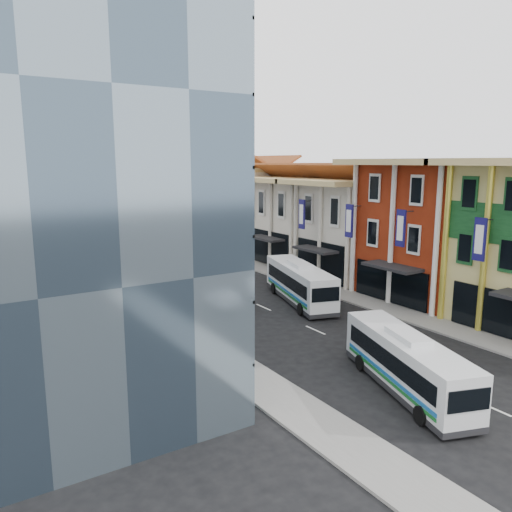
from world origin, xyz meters
TOP-DOWN VIEW (x-y plane):
  - ground at (0.00, 0.00)m, footprint 200.00×200.00m
  - sidewalk_right at (8.50, 22.00)m, footprint 3.00×90.00m
  - sidewalk_left at (-8.50, 22.00)m, footprint 3.00×90.00m
  - shophouse_red at (14.00, 17.00)m, footprint 8.00×10.00m
  - shophouse_cream_near at (14.00, 26.50)m, footprint 8.00×9.00m
  - shophouse_cream_mid at (14.00, 35.50)m, footprint 8.00×9.00m
  - shophouse_cream_far at (14.00, 46.00)m, footprint 8.00×12.00m
  - office_tower at (-17.00, 19.00)m, footprint 12.00×26.00m
  - office_block_far at (-16.00, 42.00)m, footprint 10.00×18.00m
  - bus_left_near at (-2.20, 4.62)m, footprint 5.62×10.61m
  - bus_left_far at (-4.25, 28.47)m, footprint 7.56×12.86m
  - bus_right at (3.57, 21.66)m, footprint 5.76×11.61m

SIDE VIEW (x-z plane):
  - ground at x=0.00m, z-range 0.00..0.00m
  - sidewalk_right at x=8.50m, z-range 0.00..0.15m
  - sidewalk_left at x=-8.50m, z-range 0.00..0.15m
  - bus_left_near at x=-2.20m, z-range 0.00..3.33m
  - bus_right at x=3.57m, z-range 0.00..3.63m
  - bus_left_far at x=-4.25m, z-range 0.00..4.07m
  - shophouse_cream_near at x=14.00m, z-range 0.00..10.00m
  - shophouse_cream_mid at x=14.00m, z-range 0.00..10.00m
  - shophouse_cream_far at x=14.00m, z-range 0.00..11.00m
  - shophouse_red at x=14.00m, z-range 0.00..12.00m
  - office_block_far at x=-16.00m, z-range 0.00..14.00m
  - office_tower at x=-17.00m, z-range 0.00..30.00m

